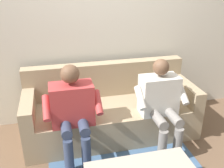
{
  "coord_description": "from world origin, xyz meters",
  "views": [
    {
      "loc": [
        0.65,
        2.65,
        1.94
      ],
      "look_at": [
        0.0,
        -0.03,
        0.71
      ],
      "focal_mm": 41.04,
      "sensor_mm": 36.0,
      "label": 1
    }
  ],
  "objects": [
    {
      "name": "person_left_seated",
      "position": [
        -0.5,
        0.27,
        0.59
      ],
      "size": [
        0.58,
        0.56,
        1.06
      ],
      "color": "beige",
      "rests_on": "ground"
    },
    {
      "name": "ground_plane",
      "position": [
        0.0,
        0.6,
        0.0
      ],
      "size": [
        8.0,
        8.0,
        0.0
      ],
      "primitive_type": "plane",
      "color": "brown"
    },
    {
      "name": "person_right_seated",
      "position": [
        0.5,
        0.25,
        0.61
      ],
      "size": [
        0.61,
        0.5,
        1.08
      ],
      "color": "#B23838",
      "rests_on": "ground"
    },
    {
      "name": "couch",
      "position": [
        0.0,
        -0.13,
        0.29
      ],
      "size": [
        2.1,
        0.82,
        0.85
      ],
      "color": "#9E896B",
      "rests_on": "ground"
    },
    {
      "name": "back_wall",
      "position": [
        0.0,
        -0.63,
        1.39
      ],
      "size": [
        4.22,
        0.06,
        2.79
      ],
      "primitive_type": "cube",
      "color": "beige",
      "rests_on": "ground"
    }
  ]
}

